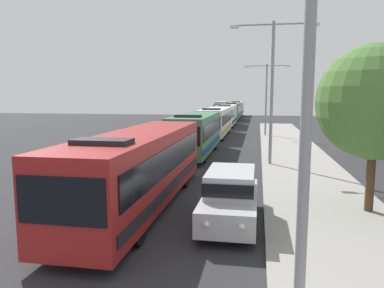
# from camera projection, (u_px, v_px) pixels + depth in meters

# --- Properties ---
(bus_lead) EXTENTS (2.58, 12.32, 3.21)m
(bus_lead) POSITION_uv_depth(u_px,v_px,m) (141.00, 166.00, 14.80)
(bus_lead) COLOR maroon
(bus_lead) RESTS_ON ground_plane
(bus_second_in_line) EXTENTS (2.58, 10.56, 3.21)m
(bus_second_in_line) POSITION_uv_depth(u_px,v_px,m) (196.00, 133.00, 27.70)
(bus_second_in_line) COLOR #33724C
(bus_second_in_line) RESTS_ON ground_plane
(bus_middle) EXTENTS (2.58, 12.22, 3.21)m
(bus_middle) POSITION_uv_depth(u_px,v_px,m) (216.00, 121.00, 40.27)
(bus_middle) COLOR silver
(bus_middle) RESTS_ON ground_plane
(bus_fourth_in_line) EXTENTS (2.58, 10.62, 3.21)m
(bus_fourth_in_line) POSITION_uv_depth(u_px,v_px,m) (226.00, 115.00, 53.33)
(bus_fourth_in_line) COLOR silver
(bus_fourth_in_line) RESTS_ON ground_plane
(bus_rear) EXTENTS (2.58, 11.30, 3.21)m
(bus_rear) POSITION_uv_depth(u_px,v_px,m) (232.00, 111.00, 66.13)
(bus_rear) COLOR #33724C
(bus_rear) RESTS_ON ground_plane
(bus_tail_end) EXTENTS (2.58, 11.59, 3.21)m
(bus_tail_end) POSITION_uv_depth(u_px,v_px,m) (237.00, 108.00, 79.07)
(bus_tail_end) COLOR silver
(bus_tail_end) RESTS_ON ground_plane
(white_suv) EXTENTS (1.86, 4.92, 1.90)m
(white_suv) POSITION_uv_depth(u_px,v_px,m) (230.00, 195.00, 12.93)
(white_suv) COLOR #B7B7BC
(white_suv) RESTS_ON ground_plane
(box_truck_oncoming) EXTENTS (2.35, 7.75, 3.15)m
(box_truck_oncoming) POSITION_uv_depth(u_px,v_px,m) (221.00, 108.00, 78.36)
(box_truck_oncoming) COLOR black
(box_truck_oncoming) RESTS_ON ground_plane
(streetlamp_near) EXTENTS (5.17, 0.28, 8.14)m
(streetlamp_near) POSITION_uv_depth(u_px,v_px,m) (309.00, 60.00, 6.06)
(streetlamp_near) COLOR gray
(streetlamp_near) RESTS_ON sidewalk
(streetlamp_mid) EXTENTS (5.33, 0.28, 8.85)m
(streetlamp_mid) POSITION_uv_depth(u_px,v_px,m) (272.00, 79.00, 22.83)
(streetlamp_mid) COLOR gray
(streetlamp_mid) RESTS_ON sidewalk
(streetlamp_far) EXTENTS (4.96, 0.28, 7.68)m
(streetlamp_far) POSITION_uv_depth(u_px,v_px,m) (266.00, 92.00, 39.75)
(streetlamp_far) COLOR gray
(streetlamp_far) RESTS_ON sidewalk
(roadside_tree) EXTENTS (4.27, 4.27, 6.25)m
(roadside_tree) POSITION_uv_depth(u_px,v_px,m) (375.00, 102.00, 13.44)
(roadside_tree) COLOR #4C3823
(roadside_tree) RESTS_ON sidewalk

